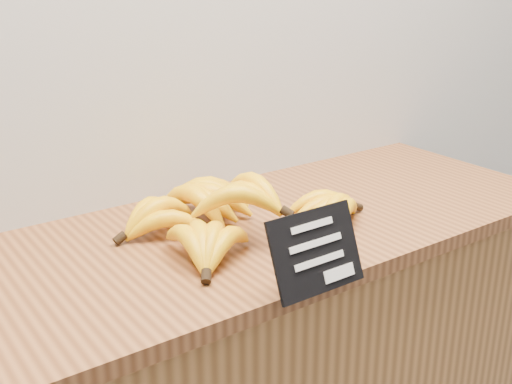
{
  "coord_description": "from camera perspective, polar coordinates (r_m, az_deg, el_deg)",
  "views": [
    {
      "loc": [
        -0.84,
        1.78,
        1.43
      ],
      "look_at": [
        -0.19,
        2.7,
        1.02
      ],
      "focal_mm": 45.0,
      "sensor_mm": 36.0,
      "label": 1
    }
  ],
  "objects": [
    {
      "name": "counter_top",
      "position": [
        1.27,
        -1.3,
        -3.8
      ],
      "size": [
        1.44,
        0.54,
        0.03
      ],
      "primitive_type": "cube",
      "color": "brown",
      "rests_on": "counter"
    },
    {
      "name": "chalkboard_sign",
      "position": [
        1.03,
        5.38,
        -5.29
      ],
      "size": [
        0.17,
        0.06,
        0.13
      ],
      "primitive_type": "cube",
      "rotation": [
        -0.38,
        0.0,
        0.0
      ],
      "color": "black",
      "rests_on": "counter_top"
    },
    {
      "name": "banana_pile",
      "position": [
        1.24,
        -3.07,
        -1.68
      ],
      "size": [
        0.5,
        0.41,
        0.12
      ],
      "color": "yellow",
      "rests_on": "counter_top"
    }
  ]
}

